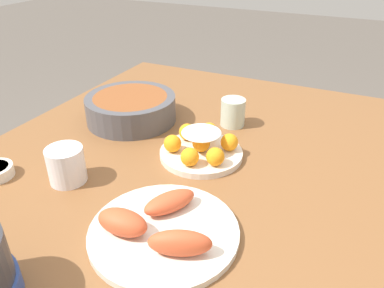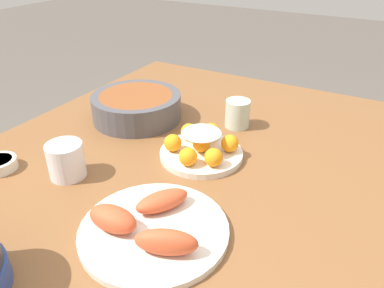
# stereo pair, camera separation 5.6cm
# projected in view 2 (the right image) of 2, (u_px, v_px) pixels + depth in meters

# --- Properties ---
(dining_table) EXTENTS (1.30, 1.04, 0.71)m
(dining_table) POSITION_uv_depth(u_px,v_px,m) (183.00, 185.00, 0.99)
(dining_table) COLOR brown
(dining_table) RESTS_ON ground_plane
(cake_plate) EXTENTS (0.21, 0.21, 0.08)m
(cake_plate) POSITION_uv_depth(u_px,v_px,m) (201.00, 147.00, 0.95)
(cake_plate) COLOR silver
(cake_plate) RESTS_ON dining_table
(serving_bowl) EXTENTS (0.27, 0.27, 0.08)m
(serving_bowl) POSITION_uv_depth(u_px,v_px,m) (137.00, 106.00, 1.13)
(serving_bowl) COLOR #4C4C51
(serving_bowl) RESTS_ON dining_table
(seafood_platter) EXTENTS (0.29, 0.29, 0.06)m
(seafood_platter) POSITION_uv_depth(u_px,v_px,m) (151.00, 227.00, 0.71)
(seafood_platter) COLOR silver
(seafood_platter) RESTS_ON dining_table
(cup_near) EXTENTS (0.07, 0.07, 0.08)m
(cup_near) POSITION_uv_depth(u_px,v_px,m) (237.00, 114.00, 1.09)
(cup_near) COLOR beige
(cup_near) RESTS_ON dining_table
(cup_far) EXTENTS (0.08, 0.08, 0.08)m
(cup_far) POSITION_uv_depth(u_px,v_px,m) (66.00, 160.00, 0.86)
(cup_far) COLOR white
(cup_far) RESTS_ON dining_table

